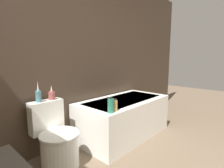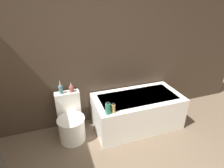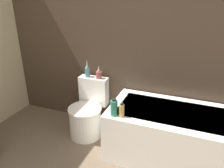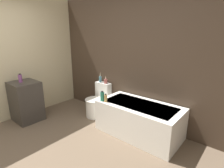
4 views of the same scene
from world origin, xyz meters
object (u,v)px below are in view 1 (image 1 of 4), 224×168
at_px(toilet, 57,142).
at_px(vase_gold, 38,95).
at_px(bathtub, 124,117).
at_px(shampoo_bottle_tall, 111,106).
at_px(vase_silver, 52,95).
at_px(shampoo_bottle_short, 115,105).

distance_m(toilet, vase_gold, 0.57).
bearing_deg(bathtub, shampoo_bottle_tall, -154.39).
xyz_separation_m(bathtub, vase_gold, (-1.21, 0.26, 0.51)).
xyz_separation_m(toilet, shampoo_bottle_tall, (0.51, -0.36, 0.39)).
distance_m(vase_gold, vase_silver, 0.16).
relative_size(vase_gold, shampoo_bottle_tall, 1.28).
bearing_deg(shampoo_bottle_short, bathtub, 28.59).
height_order(toilet, shampoo_bottle_short, shampoo_bottle_short).
bearing_deg(shampoo_bottle_tall, shampoo_bottle_short, 2.67).
bearing_deg(toilet, shampoo_bottle_short, -30.98).
xyz_separation_m(toilet, vase_silver, (0.08, 0.21, 0.50)).
bearing_deg(bathtub, toilet, 177.02).
xyz_separation_m(shampoo_bottle_tall, shampoo_bottle_short, (0.08, 0.00, -0.02)).
relative_size(shampoo_bottle_tall, shampoo_bottle_short, 1.22).
height_order(bathtub, vase_silver, vase_silver).
distance_m(toilet, shampoo_bottle_short, 0.78).
relative_size(bathtub, vase_gold, 6.17).
distance_m(shampoo_bottle_tall, shampoo_bottle_short, 0.08).
bearing_deg(shampoo_bottle_short, toilet, 149.02).
height_order(vase_gold, shampoo_bottle_short, vase_gold).
xyz_separation_m(bathtub, shampoo_bottle_short, (-0.54, -0.30, 0.36)).
xyz_separation_m(bathtub, shampoo_bottle_tall, (-0.62, -0.30, 0.37)).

